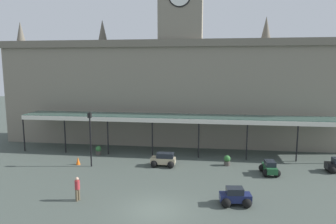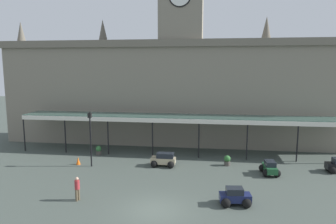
{
  "view_description": "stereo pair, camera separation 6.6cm",
  "coord_description": "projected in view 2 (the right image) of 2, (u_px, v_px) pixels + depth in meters",
  "views": [
    {
      "loc": [
        3.29,
        -18.19,
        9.07
      ],
      "look_at": [
        0.0,
        6.35,
        5.43
      ],
      "focal_mm": 32.75,
      "sensor_mm": 36.0,
      "label": 1
    },
    {
      "loc": [
        3.36,
        -18.18,
        9.07
      ],
      "look_at": [
        0.0,
        6.35,
        5.43
      ],
      "focal_mm": 32.75,
      "sensor_mm": 36.0,
      "label": 2
    }
  ],
  "objects": [
    {
      "name": "traffic_cone",
      "position": [
        78.0,
        161.0,
        28.74
      ],
      "size": [
        0.4,
        0.4,
        0.71
      ],
      "primitive_type": "cone",
      "color": "orange",
      "rests_on": "ground"
    },
    {
      "name": "ground_plane",
      "position": [
        155.0,
        210.0,
        19.59
      ],
      "size": [
        140.0,
        140.0,
        0.0
      ],
      "primitive_type": "plane",
      "color": "#434D46"
    },
    {
      "name": "car_green_sedan",
      "position": [
        270.0,
        169.0,
        26.07
      ],
      "size": [
        1.6,
        2.1,
        1.19
      ],
      "color": "#1E512D",
      "rests_on": "ground"
    },
    {
      "name": "car_navy_sedan",
      "position": [
        235.0,
        198.0,
        20.28
      ],
      "size": [
        2.13,
        1.65,
        1.19
      ],
      "color": "#19214C",
      "rests_on": "ground"
    },
    {
      "name": "car_beige_estate",
      "position": [
        164.0,
        160.0,
        28.19
      ],
      "size": [
        2.27,
        1.58,
        1.27
      ],
      "color": "tan",
      "rests_on": "ground"
    },
    {
      "name": "planter_forecourt_centre",
      "position": [
        227.0,
        160.0,
        28.4
      ],
      "size": [
        0.6,
        0.6,
        0.96
      ],
      "color": "#47423D",
      "rests_on": "ground"
    },
    {
      "name": "planter_by_canopy",
      "position": [
        99.0,
        150.0,
        31.85
      ],
      "size": [
        0.6,
        0.6,
        0.96
      ],
      "color": "#47423D",
      "rests_on": "ground"
    },
    {
      "name": "entrance_canopy",
      "position": [
        177.0,
        117.0,
        31.93
      ],
      "size": [
        33.19,
        3.26,
        4.02
      ],
      "color": "#38564C",
      "rests_on": "ground"
    },
    {
      "name": "pedestrian_beside_cars",
      "position": [
        77.0,
        188.0,
        20.88
      ],
      "size": [
        0.34,
        0.38,
        1.67
      ],
      "color": "brown",
      "rests_on": "ground"
    },
    {
      "name": "station_building",
      "position": [
        181.0,
        86.0,
        36.29
      ],
      "size": [
        42.14,
        5.56,
        20.41
      ],
      "color": "gray",
      "rests_on": "ground"
    },
    {
      "name": "victorian_lamppost",
      "position": [
        90.0,
        133.0,
        27.8
      ],
      "size": [
        0.3,
        0.3,
        5.11
      ],
      "color": "black",
      "rests_on": "ground"
    }
  ]
}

